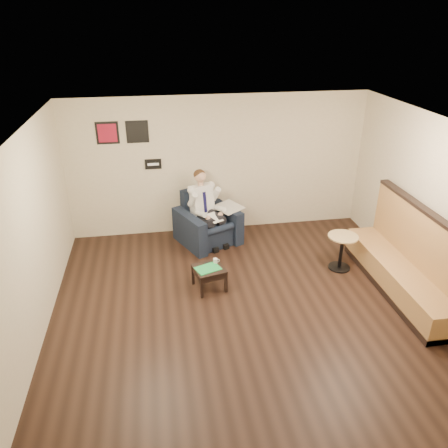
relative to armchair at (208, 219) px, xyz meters
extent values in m
plane|color=black|center=(0.31, -2.42, -0.50)|extent=(6.00, 6.00, 0.00)
cube|color=beige|center=(0.31, 0.58, 0.90)|extent=(6.00, 0.02, 2.80)
cube|color=beige|center=(0.31, -5.42, 0.90)|extent=(6.00, 0.02, 2.80)
cube|color=beige|center=(-2.69, -2.42, 0.90)|extent=(0.02, 6.00, 2.80)
cube|color=beige|center=(3.31, -2.42, 0.90)|extent=(0.02, 6.00, 2.80)
cube|color=white|center=(0.31, -2.42, 2.30)|extent=(6.00, 6.00, 0.02)
cube|color=black|center=(-0.99, 0.56, 1.00)|extent=(0.32, 0.02, 0.20)
cube|color=maroon|center=(-1.79, 0.56, 1.65)|extent=(0.42, 0.03, 0.42)
cube|color=black|center=(-1.24, 0.56, 1.65)|extent=(0.42, 0.03, 0.42)
cube|color=black|center=(0.00, 0.00, 0.00)|extent=(1.38, 1.38, 1.01)
cube|color=white|center=(0.10, -0.22, 0.12)|extent=(0.36, 0.40, 0.01)
cube|color=silver|center=(0.43, 0.08, 0.18)|extent=(0.64, 0.69, 0.01)
cube|color=black|center=(-0.20, -1.65, -0.31)|extent=(0.58, 0.58, 0.39)
cube|color=green|center=(-0.22, -1.67, -0.11)|extent=(0.47, 0.40, 0.01)
cylinder|color=white|center=(-0.07, -1.51, -0.07)|extent=(0.09, 0.09, 0.08)
cube|color=black|center=(-0.19, -1.51, -0.11)|extent=(0.13, 0.07, 0.01)
cube|color=#9B6E3C|center=(2.90, -2.20, 0.20)|extent=(0.66, 2.76, 1.41)
cylinder|color=tan|center=(2.22, -1.41, -0.18)|extent=(0.57, 0.57, 0.66)
camera|label=1|loc=(-0.95, -7.75, 3.69)|focal=35.00mm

